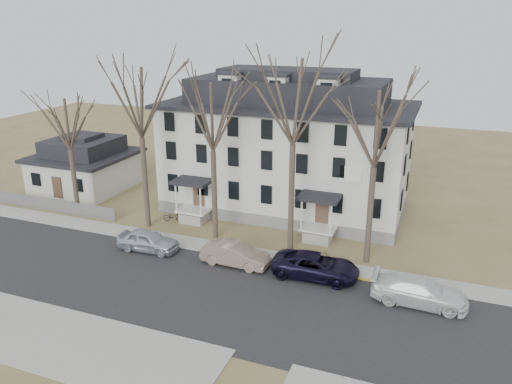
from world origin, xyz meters
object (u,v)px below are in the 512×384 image
at_px(car_tan, 235,255).
at_px(small_house, 86,166).
at_px(tree_mid_right, 377,124).
at_px(car_white, 419,292).
at_px(tree_center, 294,96).
at_px(boarding_house, 287,148).
at_px(tree_mid_left, 212,113).
at_px(car_navy, 316,266).
at_px(tree_far_left, 139,97).
at_px(car_silver, 148,241).
at_px(bicycle_left, 173,217).
at_px(tree_bungalow, 67,121).

bearing_deg(car_tan, small_house, 65.38).
distance_m(tree_mid_right, car_white, 10.51).
bearing_deg(tree_center, boarding_house, 110.20).
distance_m(tree_mid_left, car_navy, 12.90).
height_order(tree_far_left, tree_mid_left, tree_far_left).
xyz_separation_m(small_house, car_silver, (13.52, -10.12, -1.48)).
bearing_deg(car_silver, car_navy, -90.43).
bearing_deg(bicycle_left, tree_mid_right, -106.24).
bearing_deg(car_white, car_navy, 81.96).
bearing_deg(car_navy, tree_far_left, 75.03).
bearing_deg(small_house, tree_far_left, -29.39).
height_order(small_house, tree_mid_left, tree_mid_left).
height_order(tree_far_left, car_silver, tree_far_left).
xyz_separation_m(boarding_house, car_tan, (0.28, -11.87, -4.60)).
relative_size(boarding_house, tree_bungalow, 1.93).
distance_m(car_navy, car_white, 6.52).
bearing_deg(boarding_house, car_tan, -88.67).
xyz_separation_m(tree_bungalow, car_navy, (21.78, -3.41, -7.34)).
distance_m(car_silver, car_tan, 6.76).
distance_m(tree_center, bicycle_left, 15.07).
xyz_separation_m(tree_center, car_white, (9.23, -4.35, -10.29)).
distance_m(boarding_house, tree_bungalow, 18.17).
distance_m(car_silver, car_white, 18.71).
height_order(boarding_house, tree_bungalow, boarding_house).
distance_m(tree_far_left, car_silver, 10.65).
distance_m(tree_far_left, car_navy, 17.93).
bearing_deg(boarding_house, car_silver, -118.21).
relative_size(small_house, tree_mid_left, 0.68).
relative_size(tree_far_left, tree_center, 0.93).
distance_m(boarding_house, tree_mid_left, 9.66).
height_order(car_white, bicycle_left, car_white).
relative_size(small_house, tree_center, 0.59).
relative_size(tree_mid_left, car_tan, 2.71).
xyz_separation_m(small_house, tree_center, (23.00, -6.20, 8.84)).
bearing_deg(tree_far_left, car_tan, -21.84).
bearing_deg(tree_bungalow, small_house, 122.84).
bearing_deg(boarding_house, tree_bungalow, -152.99).
xyz_separation_m(tree_center, car_silver, (-9.48, -3.92, -10.32)).
relative_size(car_silver, car_white, 0.82).
relative_size(tree_far_left, car_silver, 3.05).
bearing_deg(car_tan, car_navy, -85.37).
bearing_deg(tree_mid_right, car_white, -49.41).
bearing_deg(tree_bungalow, tree_mid_left, 0.00).
height_order(tree_mid_left, car_silver, tree_mid_left).
distance_m(small_house, car_silver, 16.95).
xyz_separation_m(small_house, bicycle_left, (12.44, -4.75, -1.82)).
height_order(small_house, tree_far_left, tree_far_left).
relative_size(car_tan, car_white, 0.86).
distance_m(tree_mid_left, car_silver, 10.27).
xyz_separation_m(car_white, bicycle_left, (-19.79, 5.80, -0.37)).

